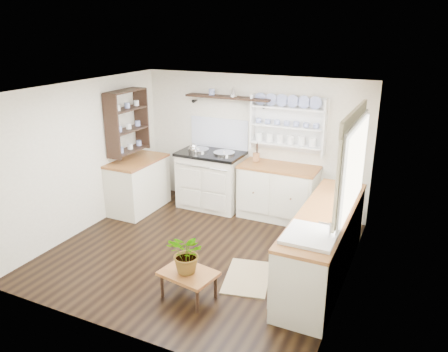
{
  "coord_description": "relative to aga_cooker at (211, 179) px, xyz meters",
  "views": [
    {
      "loc": [
        2.66,
        -4.86,
        3.06
      ],
      "look_at": [
        0.25,
        0.25,
        1.1
      ],
      "focal_mm": 35.0,
      "sensor_mm": 36.0,
      "label": 1
    }
  ],
  "objects": [
    {
      "name": "belfast_sink",
      "position": [
        2.32,
        -2.22,
        0.3
      ],
      "size": [
        0.55,
        0.6,
        0.45
      ],
      "color": "white",
      "rests_on": "right_cabinets"
    },
    {
      "name": "left_shelving",
      "position": [
        -1.22,
        -0.67,
        1.05
      ],
      "size": [
        0.28,
        0.8,
        1.05
      ],
      "primitive_type": "cube",
      "color": "black",
      "rests_on": "wall_left"
    },
    {
      "name": "right_cabinets",
      "position": [
        2.32,
        -1.47,
        -0.04
      ],
      "size": [
        0.62,
        2.43,
        0.9
      ],
      "color": "white",
      "rests_on": "floor"
    },
    {
      "name": "window",
      "position": [
        2.57,
        -1.42,
        1.06
      ],
      "size": [
        0.08,
        1.55,
        1.22
      ],
      "color": "white",
      "rests_on": "wall_right"
    },
    {
      "name": "wall_right",
      "position": [
        2.62,
        -1.57,
        0.65
      ],
      "size": [
        0.02,
        3.8,
        2.3
      ],
      "primitive_type": "cube",
      "color": "beige",
      "rests_on": "ground"
    },
    {
      "name": "ceiling",
      "position": [
        0.62,
        -1.57,
        1.8
      ],
      "size": [
        4.0,
        3.8,
        0.01
      ],
      "primitive_type": "cube",
      "color": "white",
      "rests_on": "wall_back"
    },
    {
      "name": "high_shelf",
      "position": [
        0.22,
        0.21,
        1.4
      ],
      "size": [
        1.5,
        0.29,
        0.16
      ],
      "color": "black",
      "rests_on": "wall_back"
    },
    {
      "name": "center_table",
      "position": [
        1.02,
        -2.61,
        -0.21
      ],
      "size": [
        0.69,
        0.55,
        0.34
      ],
      "rotation": [
        0.0,
        0.0,
        -0.17
      ],
      "color": "brown",
      "rests_on": "floor"
    },
    {
      "name": "potted_plant",
      "position": [
        1.02,
        -2.61,
        0.08
      ],
      "size": [
        0.52,
        0.47,
        0.49
      ],
      "primitive_type": "imported",
      "rotation": [
        0.0,
        0.0,
        -0.22
      ],
      "color": "#3F7233",
      "rests_on": "center_table"
    },
    {
      "name": "plate_rack",
      "position": [
        1.27,
        0.29,
        1.05
      ],
      "size": [
        1.2,
        0.22,
        0.9
      ],
      "color": "white",
      "rests_on": "wall_back"
    },
    {
      "name": "back_cabinets",
      "position": [
        1.22,
        0.03,
        -0.04
      ],
      "size": [
        1.27,
        0.63,
        0.9
      ],
      "color": "white",
      "rests_on": "floor"
    },
    {
      "name": "aga_cooker",
      "position": [
        0.0,
        0.0,
        0.0
      ],
      "size": [
        1.11,
        0.77,
        1.02
      ],
      "color": "silver",
      "rests_on": "floor"
    },
    {
      "name": "floor_rug",
      "position": [
        1.49,
        -1.92,
        -0.5
      ],
      "size": [
        0.73,
        0.95,
        0.02
      ],
      "primitive_type": "cube",
      "rotation": [
        0.0,
        0.0,
        0.22
      ],
      "color": "#8B6D51",
      "rests_on": "floor"
    },
    {
      "name": "wall_left",
      "position": [
        -1.38,
        -1.57,
        0.65
      ],
      "size": [
        0.02,
        3.8,
        2.3
      ],
      "primitive_type": "cube",
      "color": "beige",
      "rests_on": "ground"
    },
    {
      "name": "floor",
      "position": [
        0.62,
        -1.57,
        -0.5
      ],
      "size": [
        4.0,
        3.8,
        0.01
      ],
      "primitive_type": "cube",
      "color": "black",
      "rests_on": "ground"
    },
    {
      "name": "wall_back",
      "position": [
        0.62,
        0.33,
        0.65
      ],
      "size": [
        4.0,
        0.02,
        2.3
      ],
      "primitive_type": "cube",
      "color": "beige",
      "rests_on": "ground"
    },
    {
      "name": "left_cabinets",
      "position": [
        -1.08,
        -0.67,
        -0.04
      ],
      "size": [
        0.62,
        1.13,
        0.9
      ],
      "color": "white",
      "rests_on": "floor"
    },
    {
      "name": "kettle",
      "position": [
        -0.28,
        -0.12,
        0.53
      ],
      "size": [
        0.17,
        0.17,
        0.21
      ],
      "primitive_type": null,
      "color": "silver",
      "rests_on": "aga_cooker"
    },
    {
      "name": "utensil_crock",
      "position": [
        0.79,
        0.11,
        0.47
      ],
      "size": [
        0.11,
        0.11,
        0.13
      ],
      "primitive_type": "cylinder",
      "color": "#A4693C",
      "rests_on": "back_cabinets"
    }
  ]
}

